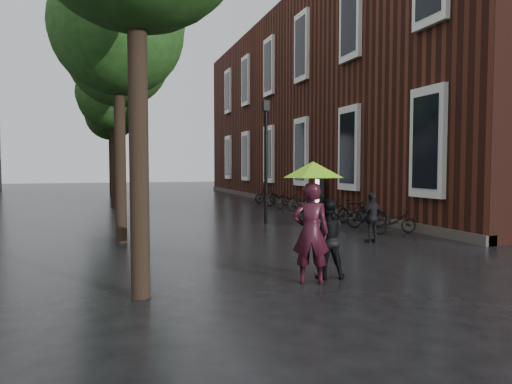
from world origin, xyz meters
name	(u,v)px	position (x,y,z in m)	size (l,w,h in m)	color
ground	(379,292)	(0.00, 0.00, 0.00)	(120.00, 120.00, 0.00)	black
brick_building	(348,108)	(10.47, 19.46, 5.99)	(10.20, 33.20, 12.00)	#38160F
street_trees	(115,79)	(-3.99, 15.91, 6.34)	(4.33, 34.03, 8.91)	black
person_burgundy	(311,233)	(-0.87, 0.98, 0.96)	(0.70, 0.46, 1.92)	black
person_black	(326,238)	(-0.40, 1.25, 0.79)	(0.77, 0.60, 1.58)	black
lime_umbrella	(313,169)	(-0.72, 1.21, 2.15)	(1.22, 1.22, 1.78)	black
pedestrian_walking	(372,218)	(2.83, 4.63, 0.73)	(0.86, 0.36, 1.46)	black
parked_bicycles	(313,205)	(4.67, 12.46, 0.43)	(1.87, 13.58, 0.95)	black
ad_lightbox	(319,195)	(5.32, 13.08, 0.86)	(0.26, 1.13, 1.71)	black
lamp_post	(266,150)	(1.35, 9.68, 2.87)	(0.24, 0.24, 4.72)	black
cycle_sign	(125,175)	(-3.53, 18.17, 1.75)	(0.14, 0.48, 2.65)	#262628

